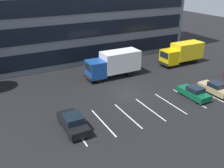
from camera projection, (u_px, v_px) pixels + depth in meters
ground_plane at (129, 94)px, 30.21m from camera, size 120.00×120.00×0.00m
lot_markings at (150, 109)px, 26.78m from camera, size 16.94×5.40×0.01m
box_truck_yellow_all at (182, 52)px, 39.73m from camera, size 7.31×2.42×3.39m
box_truck_blue at (114, 63)px, 34.51m from camera, size 7.77×2.57×3.60m
sedan_black at (73, 122)px, 23.02m from camera, size 1.84×4.40×1.58m
sedan_forest at (194, 93)px, 29.04m from camera, size 1.67×3.99×1.43m
sedan_tan at (215, 88)px, 30.21m from camera, size 1.66×3.97×1.42m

